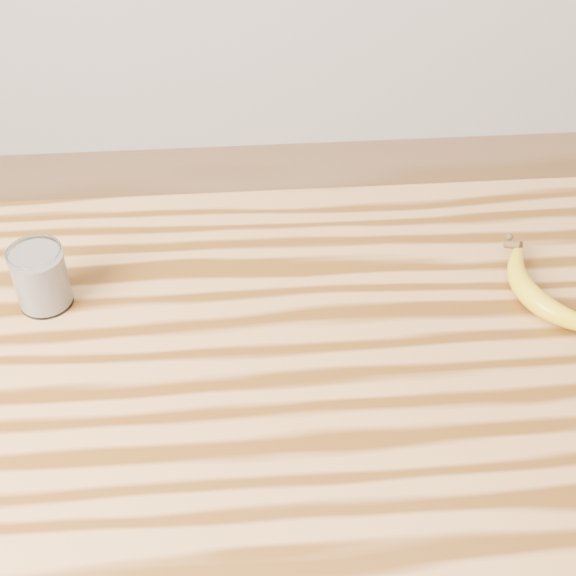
{
  "coord_description": "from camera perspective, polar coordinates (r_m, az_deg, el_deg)",
  "views": [
    {
      "loc": [
        -0.02,
        -0.66,
        1.64
      ],
      "look_at": [
        0.04,
        0.13,
        0.93
      ],
      "focal_mm": 50.0,
      "sensor_mm": 36.0,
      "label": 1
    }
  ],
  "objects": [
    {
      "name": "banana",
      "position": [
        1.12,
        17.01,
        -0.71
      ],
      "size": [
        0.19,
        0.27,
        0.03
      ],
      "primitive_type": null,
      "rotation": [
        0.0,
        0.0,
        0.39
      ],
      "color": "gold",
      "rests_on": "table"
    },
    {
      "name": "table",
      "position": [
        1.09,
        -1.43,
        -10.91
      ],
      "size": [
        1.2,
        0.8,
        0.9
      ],
      "color": "#A87540",
      "rests_on": "ground"
    },
    {
      "name": "room",
      "position": [
        0.72,
        -2.23,
        18.15
      ],
      "size": [
        4.04,
        4.04,
        2.7
      ],
      "color": "olive",
      "rests_on": "ground"
    },
    {
      "name": "smoothie_glass",
      "position": [
        1.11,
        -17.18,
        0.7
      ],
      "size": [
        0.07,
        0.07,
        0.09
      ],
      "color": "white",
      "rests_on": "table"
    }
  ]
}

